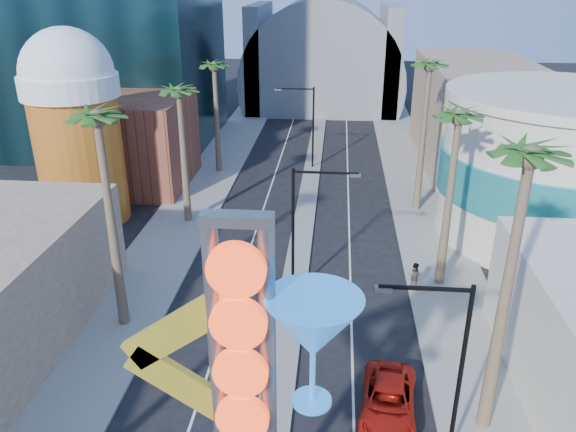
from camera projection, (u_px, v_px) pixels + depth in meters
The scene contains 20 objects.
sidewalk_west at pixel (197, 197), 48.42m from camera, with size 5.00×100.00×0.15m, color gray.
sidewalk_east at pixel (421, 204), 46.86m from camera, with size 5.00×100.00×0.15m, color gray.
median at pixel (309, 188), 50.38m from camera, with size 1.60×84.00×0.15m, color gray.
brick_filler_west at pixel (131, 142), 50.13m from camera, with size 10.00×10.00×8.00m, color brown.
filler_east at pixel (474, 112), 56.24m from camera, with size 10.00×20.00×10.00m, color #8C6D5A.
beer_mug at pixel (75, 121), 41.37m from camera, with size 7.00×7.00×14.50m.
turquoise_building at pixel (559, 168), 39.54m from camera, with size 16.60×16.60×10.60m.
canopy at pixel (323, 77), 79.76m from camera, with size 22.00×16.00×22.00m.
neon_sign at pixel (273, 390), 15.42m from camera, with size 6.53×2.60×12.55m.
streetlight_0 at pixel (303, 221), 31.98m from camera, with size 3.79×0.25×8.00m.
streetlight_1 at pixel (308, 120), 54.00m from camera, with size 3.79×0.25×8.00m.
streetlight_2 at pixel (449, 360), 20.52m from camera, with size 3.45×0.25×8.00m.
palm_1 at pixel (99, 133), 26.74m from camera, with size 2.40×2.40×12.70m.
palm_2 at pixel (179, 100), 40.07m from camera, with size 2.40×2.40×11.20m.
palm_3 at pixel (214, 73), 51.03m from camera, with size 2.40×2.40×11.20m.
palm_5 at pixel (527, 178), 19.60m from camera, with size 2.40×2.40×13.20m.
palm_6 at pixel (458, 128), 31.10m from camera, with size 2.40×2.40×11.70m.
palm_7 at pixel (429, 76), 41.71m from camera, with size 2.40×2.40×12.70m.
red_pickup at pixel (388, 401), 24.43m from camera, with size 2.34×5.08×1.41m, color #B4180D.
pedestrian_b at pixel (414, 276), 33.94m from camera, with size 0.84×0.65×1.72m, color gray.
Camera 1 is at (2.33, -9.19, 17.84)m, focal length 35.00 mm.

